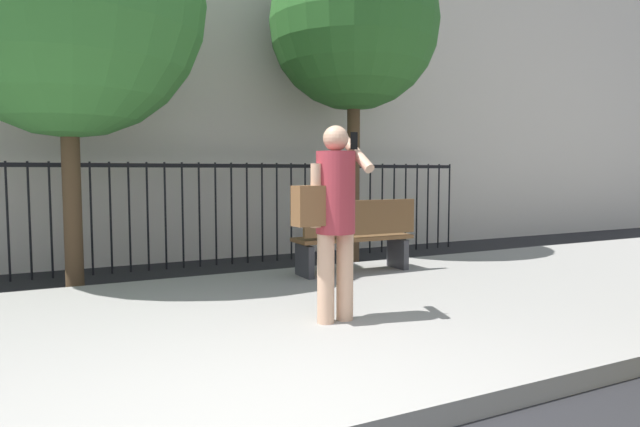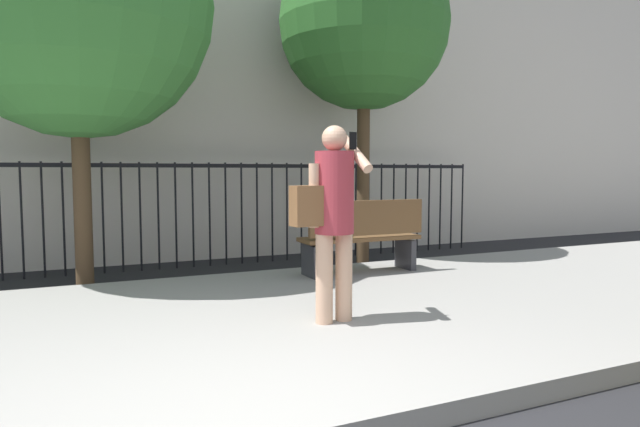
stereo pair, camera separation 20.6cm
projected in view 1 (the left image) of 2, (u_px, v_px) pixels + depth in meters
The scene contains 5 objects.
sidewalk at pixel (177, 337), 4.60m from camera, with size 28.00×4.40×0.15m, color gray.
iron_fence at pixel (120, 202), 7.82m from camera, with size 12.03×0.04×1.60m.
pedestrian_on_phone at pixel (333, 209), 4.71m from camera, with size 0.67×0.50×1.71m.
street_bench at pixel (356, 235), 7.03m from camera, with size 1.60×0.45×0.95m.
street_tree_mid at pixel (354, 25), 8.55m from camera, with size 2.67×2.67×5.10m.
Camera 1 is at (-0.94, -2.37, 1.47)m, focal length 30.68 mm.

